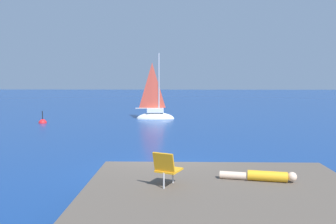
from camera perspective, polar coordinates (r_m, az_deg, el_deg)
ground_plane at (r=11.97m, az=-0.88°, el=-9.86°), size 160.00×160.00×0.00m
shore_ledge at (r=8.26m, az=8.62°, el=-14.30°), size 6.12×4.43×0.78m
boulder_seaward at (r=10.75m, az=12.35°, el=-11.80°), size 1.75×1.67×0.98m
boulder_inland at (r=10.79m, az=13.10°, el=-11.76°), size 1.19×1.12×0.72m
sailboat_near at (r=27.12m, az=-2.09°, el=-0.49°), size 3.01×1.14×5.53m
person_sunbather at (r=8.65m, az=14.89°, el=-9.99°), size 1.75×0.52×0.25m
beach_chair at (r=7.86m, az=-0.22°, el=-8.93°), size 0.68×0.74×0.80m
marker_buoy at (r=26.16m, az=-19.62°, el=-1.69°), size 0.56×0.56×1.13m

